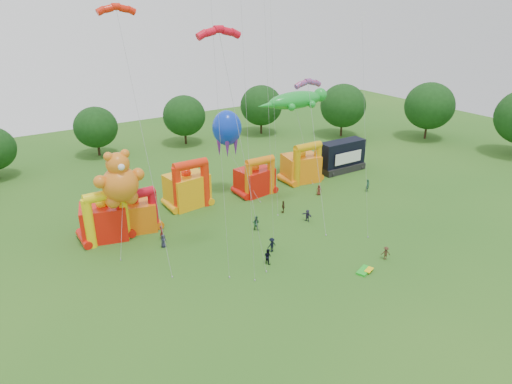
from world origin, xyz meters
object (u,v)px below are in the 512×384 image
gecko_kite (298,111)px  spectator_4 (283,207)px  teddy_bear_kite (120,197)px  octopus_kite (235,152)px  stage_trailer (342,156)px  spectator_0 (163,241)px  bouncy_castle_2 (188,188)px  bouncy_castle_0 (104,219)px

gecko_kite → spectator_4: bearing=-134.4°
teddy_bear_kite → octopus_kite: (18.25, 5.39, 0.76)m
stage_trailer → teddy_bear_kite: teddy_bear_kite is taller
gecko_kite → spectator_0: bearing=-159.9°
bouncy_castle_2 → spectator_0: size_ratio=4.35×
gecko_kite → spectator_0: size_ratio=8.60×
spectator_0 → spectator_4: (17.14, -0.02, 0.06)m
teddy_bear_kite → octopus_kite: octopus_kite is taller
bouncy_castle_0 → spectator_4: size_ratio=3.81×
bouncy_castle_0 → teddy_bear_kite: (1.53, -2.53, 3.40)m
spectator_0 → spectator_4: spectator_4 is taller
bouncy_castle_2 → spectator_0: bouncy_castle_2 is taller
gecko_kite → octopus_kite: gecko_kite is taller
gecko_kite → octopus_kite: (-11.88, -1.04, -4.19)m
bouncy_castle_2 → gecko_kite: (19.27, 0.67, 8.21)m
bouncy_castle_0 → gecko_kite: (31.65, 3.90, 8.36)m
stage_trailer → teddy_bear_kite: 38.77m
bouncy_castle_2 → octopus_kite: bearing=-2.8°
spectator_0 → gecko_kite: bearing=4.4°
bouncy_castle_2 → stage_trailer: bearing=-2.4°
teddy_bear_kite → spectator_0: bearing=-44.4°
gecko_kite → octopus_kite: 12.64m
bouncy_castle_0 → spectator_0: 7.83m
spectator_0 → spectator_4: size_ratio=0.93×
octopus_kite → bouncy_castle_0: bearing=-171.8°
spectator_4 → stage_trailer: bearing=149.8°
stage_trailer → gecko_kite: bearing=167.5°
teddy_bear_kite → spectator_0: size_ratio=7.01×
bouncy_castle_0 → bouncy_castle_2: bearing=14.6°
bouncy_castle_0 → octopus_kite: octopus_kite is taller
teddy_bear_kite → gecko_kite: (30.12, 6.43, 4.96)m
octopus_kite → spectator_4: 10.74m
bouncy_castle_0 → spectator_4: (22.06, -5.88, -1.64)m
bouncy_castle_0 → spectator_4: bearing=-14.9°
bouncy_castle_0 → gecko_kite: gecko_kite is taller
bouncy_castle_2 → teddy_bear_kite: teddy_bear_kite is taller
bouncy_castle_2 → stage_trailer: bouncy_castle_2 is taller
bouncy_castle_0 → bouncy_castle_2: (12.37, 3.23, 0.15)m
bouncy_castle_0 → teddy_bear_kite: bearing=-58.9°
teddy_bear_kite → bouncy_castle_0: bearing=121.1°
octopus_kite → stage_trailer: bearing=-2.2°
stage_trailer → teddy_bear_kite: bearing=-173.1°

